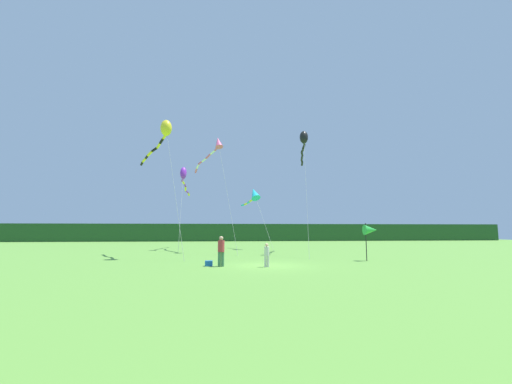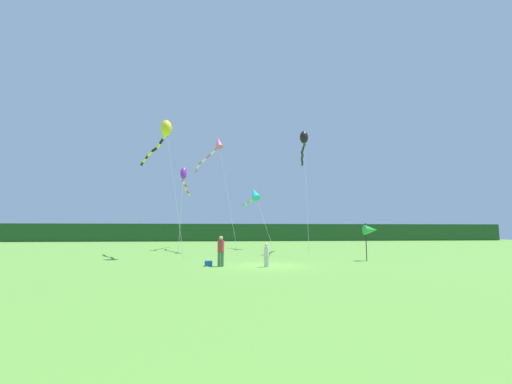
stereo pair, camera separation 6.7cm
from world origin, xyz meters
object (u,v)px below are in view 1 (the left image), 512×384
kite_black (304,142)px  kite_cyan (254,194)px  kite_purple (184,177)px  kite_rainbow (214,148)px  banner_flag_pole (370,230)px  person_adult (221,249)px  kite_yellow (163,133)px  person_child (267,254)px  cooler_box (209,263)px

kite_black → kite_cyan: size_ratio=1.58×
kite_purple → kite_rainbow: bearing=-50.4°
banner_flag_pole → kite_purple: bearing=134.0°
person_adult → kite_black: kite_black is taller
banner_flag_pole → kite_black: kite_black is taller
banner_flag_pole → kite_yellow: (-14.70, 3.70, 7.46)m
person_adult → person_child: bearing=-11.5°
cooler_box → kite_black: bearing=48.9°
cooler_box → kite_cyan: 18.55m
kite_purple → cooler_box: bearing=-78.8°
person_child → kite_purple: 20.35m
person_child → kite_rainbow: kite_rainbow is taller
kite_rainbow → kite_yellow: bearing=-118.0°
banner_flag_pole → kite_black: bearing=111.8°
cooler_box → kite_yellow: bearing=122.6°
person_adult → kite_black: size_ratio=0.16×
kite_black → person_child: bearing=-115.6°
cooler_box → kite_rainbow: (-0.06, 13.05, 10.02)m
banner_flag_pole → kite_black: 10.98m
kite_yellow → kite_black: bearing=15.4°
kite_black → kite_cyan: bearing=115.6°
person_child → kite_yellow: bearing=136.1°
kite_yellow → kite_rainbow: (3.76, 7.07, 0.65)m
person_adult → cooler_box: bearing=155.1°
person_adult → banner_flag_pole: bearing=14.3°
person_adult → kite_cyan: size_ratio=0.25×
person_adult → person_child: (2.56, -0.52, -0.22)m
banner_flag_pole → kite_cyan: size_ratio=0.36×
person_child → cooler_box: (-3.26, 0.84, -0.59)m
person_child → kite_black: kite_black is taller
kite_yellow → kite_black: (11.91, 3.28, 0.54)m
cooler_box → kite_yellow: 11.75m
cooler_box → banner_flag_pole: size_ratio=0.17×
banner_flag_pole → kite_rainbow: bearing=135.4°
kite_black → kite_purple: bearing=145.8°
cooler_box → kite_rainbow: bearing=90.3°
cooler_box → person_adult: bearing=-24.9°
person_child → banner_flag_pole: (7.62, 3.12, 1.32)m
cooler_box → kite_yellow: (-3.83, 5.97, 9.37)m
banner_flag_pole → kite_cyan: kite_cyan is taller
person_adult → kite_cyan: bearing=78.1°
banner_flag_pole → person_child: bearing=-157.7°
kite_cyan → kite_yellow: bearing=-126.4°
person_adult → kite_purple: 19.12m
banner_flag_pole → kite_purple: (-14.25, 14.77, 5.79)m
kite_yellow → kite_purple: size_ratio=0.98×
person_child → kite_cyan: size_ratio=0.19×
kite_rainbow → person_adult: bearing=-86.8°
kite_yellow → kite_black: 12.37m
banner_flag_pole → cooler_box: bearing=-168.2°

